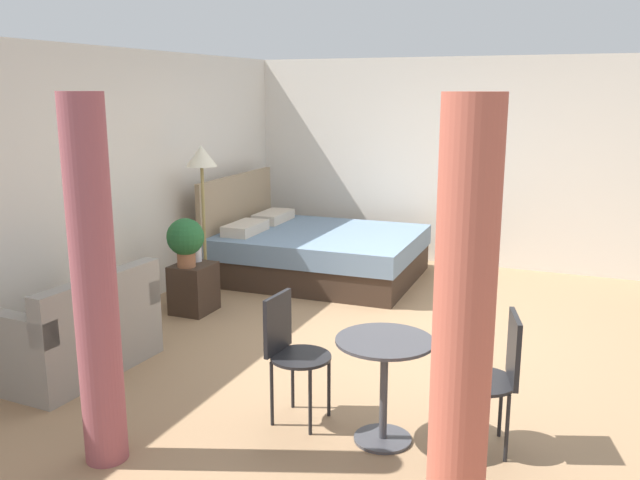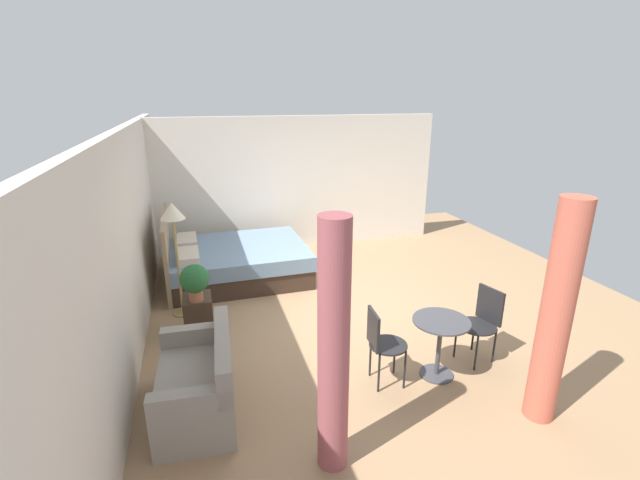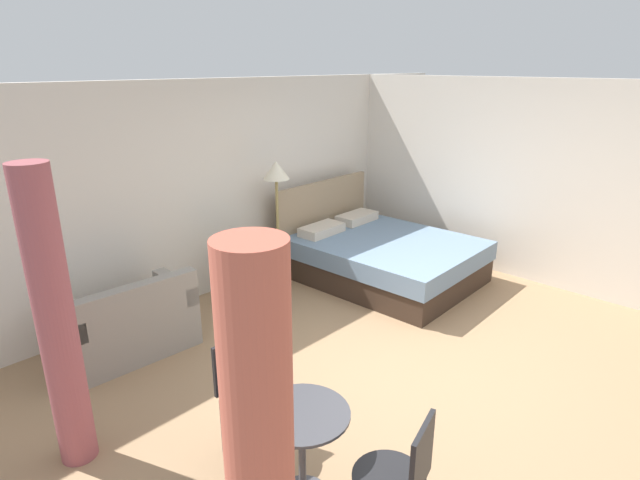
% 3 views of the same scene
% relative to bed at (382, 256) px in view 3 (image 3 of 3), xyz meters
% --- Properties ---
extents(ground_plane, '(8.81, 8.60, 0.02)m').
position_rel_bed_xyz_m(ground_plane, '(-1.56, -1.45, -0.31)').
color(ground_plane, '#9E7A56').
extents(wall_back, '(8.81, 0.12, 2.58)m').
position_rel_bed_xyz_m(wall_back, '(-1.56, 1.36, 0.99)').
color(wall_back, silver).
rests_on(wall_back, ground).
extents(wall_right, '(0.12, 5.60, 2.58)m').
position_rel_bed_xyz_m(wall_right, '(1.34, -1.45, 0.99)').
color(wall_right, silver).
rests_on(wall_right, ground).
extents(bed, '(1.86, 2.30, 1.18)m').
position_rel_bed_xyz_m(bed, '(0.00, 0.00, 0.00)').
color(bed, '#38281E').
rests_on(bed, ground).
extents(couch, '(1.28, 0.77, 0.81)m').
position_rel_bed_xyz_m(couch, '(-3.26, 0.65, -0.00)').
color(couch, gray).
rests_on(couch, ground).
extents(nightstand, '(0.42, 0.36, 0.49)m').
position_rel_bed_xyz_m(nightstand, '(-1.66, 0.63, -0.06)').
color(nightstand, '#38281E').
rests_on(nightstand, ground).
extents(potted_plant, '(0.36, 0.36, 0.48)m').
position_rel_bed_xyz_m(potted_plant, '(-1.76, 0.63, 0.47)').
color(potted_plant, '#935B3D').
rests_on(potted_plant, nightstand).
extents(vase, '(0.10, 0.10, 0.20)m').
position_rel_bed_xyz_m(vase, '(-1.54, 0.65, 0.29)').
color(vase, silver).
rests_on(vase, nightstand).
extents(floor_lamp, '(0.33, 0.33, 1.62)m').
position_rel_bed_xyz_m(floor_lamp, '(-1.09, 0.84, 1.07)').
color(floor_lamp, '#99844C').
rests_on(floor_lamp, ground).
extents(balcony_table, '(0.61, 0.61, 0.68)m').
position_rel_bed_xyz_m(balcony_table, '(-3.37, -1.89, 0.17)').
color(balcony_table, '#3F3F44').
rests_on(balcony_table, ground).
extents(cafe_chair_near_window, '(0.53, 0.53, 0.87)m').
position_rel_bed_xyz_m(cafe_chair_near_window, '(-3.20, -2.54, 0.22)').
color(cafe_chair_near_window, black).
rests_on(cafe_chair_near_window, ground).
extents(cafe_chair_near_couch, '(0.43, 0.43, 0.87)m').
position_rel_bed_xyz_m(cafe_chair_near_couch, '(-3.33, -1.22, 0.22)').
color(cafe_chair_near_couch, black).
rests_on(cafe_chair_near_couch, ground).
extents(curtain_right, '(0.25, 0.25, 2.18)m').
position_rel_bed_xyz_m(curtain_right, '(-4.22, -0.40, 0.79)').
color(curtain_right, '#994C51').
rests_on(curtain_right, ground).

